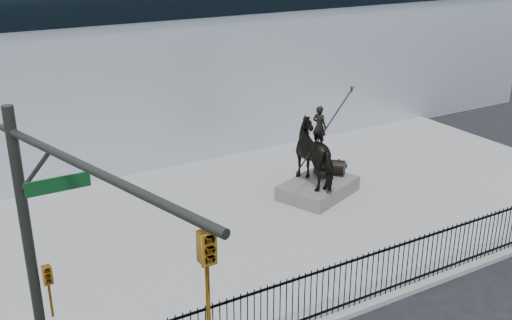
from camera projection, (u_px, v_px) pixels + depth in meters
plaza at (225, 229)px, 20.08m from camera, size 30.00×12.00×0.15m
building at (100, 40)px, 28.99m from camera, size 44.00×14.00×9.00m
picket_fence at (329, 290)px, 15.14m from camera, size 22.10×0.10×1.50m
statue_plinth at (318, 188)px, 22.38m from camera, size 3.38×2.88×0.53m
equestrian_statue at (320, 153)px, 21.93m from camera, size 3.41×2.81×3.10m
traffic_signal_left at (61, 299)px, 9.34m from camera, size 1.52×4.84×7.00m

